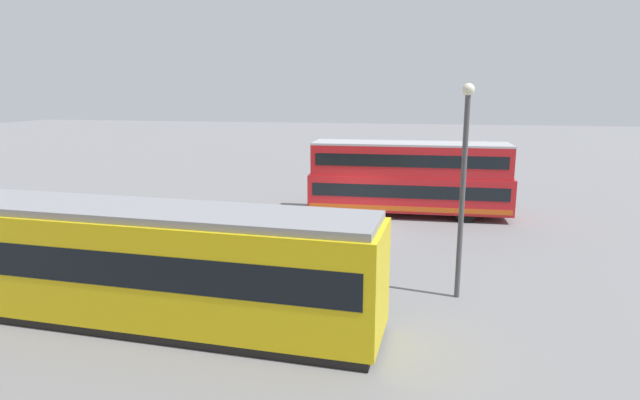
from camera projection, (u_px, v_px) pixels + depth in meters
ground_plane at (351, 228)px, 24.22m from camera, size 160.00×160.00×0.00m
double_decker_bus at (409, 178)px, 26.43m from camera, size 10.09×2.83×3.73m
tram_yellow at (131, 261)px, 14.24m from camera, size 13.97×3.30×3.25m
pedestrian_near_railing at (196, 240)px, 18.75m from camera, size 0.38×0.38×1.72m
pedestrian_crossing at (282, 245)px, 17.99m from camera, size 0.45×0.45×1.78m
pedestrian_railing at (231, 241)px, 19.48m from camera, size 8.45×0.96×1.08m
info_sign at (109, 218)px, 19.42m from camera, size 1.06×0.22×2.32m
street_lamp at (463, 175)px, 15.38m from camera, size 0.36×0.36×6.49m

